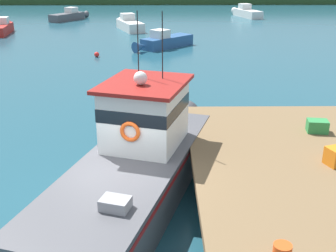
% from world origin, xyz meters
% --- Properties ---
extents(ground_plane, '(200.00, 200.00, 0.00)m').
position_xyz_m(ground_plane, '(0.00, 0.00, 0.00)').
color(ground_plane, '#1E4C5B').
extents(dock, '(6.00, 9.00, 1.20)m').
position_xyz_m(dock, '(4.80, 0.00, 1.07)').
color(dock, '#4C3D2D').
rests_on(dock, ground).
extents(main_fishing_boat, '(4.82, 9.89, 4.80)m').
position_xyz_m(main_fishing_boat, '(0.37, 0.62, 1.01)').
color(main_fishing_boat, '#4C4C51').
rests_on(main_fishing_boat, ground).
extents(crate_stack_near_edge, '(0.65, 0.52, 0.37)m').
position_xyz_m(crate_stack_near_edge, '(5.71, 2.06, 1.39)').
color(crate_stack_near_edge, '#2D8442').
rests_on(crate_stack_near_edge, dock).
extents(moored_boat_far_left, '(3.15, 5.92, 1.50)m').
position_xyz_m(moored_boat_far_left, '(-2.23, 31.54, 0.51)').
color(moored_boat_far_left, silver).
rests_on(moored_boat_far_left, ground).
extents(moored_boat_far_right, '(2.92, 5.95, 1.49)m').
position_xyz_m(moored_boat_far_right, '(11.01, 41.87, 0.51)').
color(moored_boat_far_right, silver).
rests_on(moored_boat_far_right, ground).
extents(moored_boat_outer_mooring, '(1.96, 5.64, 1.41)m').
position_xyz_m(moored_boat_outer_mooring, '(-13.67, 29.35, 0.49)').
color(moored_boat_outer_mooring, red).
rests_on(moored_boat_outer_mooring, ground).
extents(moored_boat_near_channel, '(3.78, 5.20, 1.39)m').
position_xyz_m(moored_boat_near_channel, '(-9.49, 38.94, 0.48)').
color(moored_boat_near_channel, '#4C4C51').
rests_on(moored_boat_near_channel, ground).
extents(moored_boat_off_the_point, '(4.64, 4.66, 1.39)m').
position_xyz_m(moored_boat_off_the_point, '(1.11, 22.14, 0.48)').
color(moored_boat_off_the_point, '#285184').
rests_on(moored_boat_off_the_point, ground).
extents(mooring_buoy_spare_mooring, '(0.41, 0.41, 0.41)m').
position_xyz_m(mooring_buoy_spare_mooring, '(0.24, 12.82, 0.21)').
color(mooring_buoy_spare_mooring, '#EA5B19').
rests_on(mooring_buoy_spare_mooring, ground).
extents(mooring_buoy_inshore, '(0.34, 0.34, 0.34)m').
position_xyz_m(mooring_buoy_inshore, '(-3.48, 18.84, 0.17)').
color(mooring_buoy_inshore, red).
rests_on(mooring_buoy_inshore, ground).
extents(mooring_buoy_outer, '(0.35, 0.35, 0.35)m').
position_xyz_m(mooring_buoy_outer, '(1.71, 26.12, 0.17)').
color(mooring_buoy_outer, '#EA5B19').
rests_on(mooring_buoy_outer, ground).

